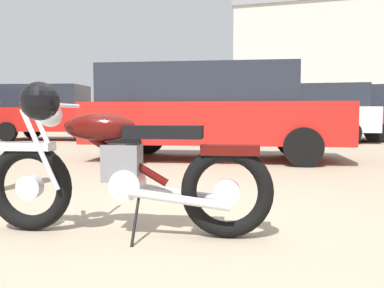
{
  "coord_description": "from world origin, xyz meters",
  "views": [
    {
      "loc": [
        0.83,
        -3.03,
        0.86
      ],
      "look_at": [
        0.05,
        1.02,
        0.55
      ],
      "focal_mm": 37.95,
      "sensor_mm": 36.0,
      "label": 1
    }
  ],
  "objects": [
    {
      "name": "dark_sedan_left",
      "position": [
        -0.29,
        4.51,
        0.94
      ],
      "size": [
        4.78,
        2.15,
        1.74
      ],
      "rotation": [
        0.0,
        0.0,
        0.05
      ],
      "color": "black",
      "rests_on": "ground_plane"
    },
    {
      "name": "ground_plane",
      "position": [
        0.0,
        0.0,
        0.0
      ],
      "size": [
        80.0,
        80.0,
        0.0
      ],
      "primitive_type": "plane",
      "color": "gray"
    },
    {
      "name": "white_estate_far",
      "position": [
        -6.16,
        9.2,
        0.92
      ],
      "size": [
        4.05,
        2.13,
        1.78
      ],
      "rotation": [
        0.0,
        0.0,
        0.1
      ],
      "color": "black",
      "rests_on": "ground_plane"
    },
    {
      "name": "red_hatchback_near",
      "position": [
        -0.63,
        17.57,
        0.84
      ],
      "size": [
        4.39,
        2.33,
        1.67
      ],
      "rotation": [
        0.0,
        0.0,
        0.13
      ],
      "color": "black",
      "rests_on": "ground_plane"
    },
    {
      "name": "silver_sedan_mid",
      "position": [
        1.7,
        9.97,
        0.94
      ],
      "size": [
        4.77,
        2.12,
        1.74
      ],
      "rotation": [
        0.0,
        0.0,
        3.1
      ],
      "color": "black",
      "rests_on": "ground_plane"
    },
    {
      "name": "industrial_building",
      "position": [
        5.31,
        35.84,
        5.19
      ],
      "size": [
        15.47,
        11.57,
        10.35
      ],
      "rotation": [
        0.0,
        0.0,
        -0.1
      ],
      "color": "beige",
      "rests_on": "ground_plane"
    },
    {
      "name": "vintage_motorcycle",
      "position": [
        -0.23,
        -0.35,
        0.49
      ],
      "size": [
        2.08,
        0.73,
        1.07
      ],
      "rotation": [
        0.0,
        0.0,
        3.21
      ],
      "color": "black",
      "rests_on": "ground_plane"
    }
  ]
}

